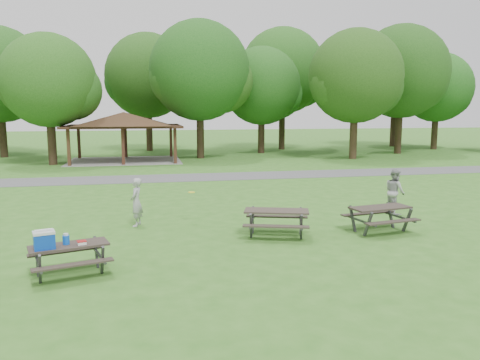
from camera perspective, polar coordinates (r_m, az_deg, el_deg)
name	(u,v)px	position (r m, az deg, el deg)	size (l,w,h in m)	color
ground	(234,244)	(13.88, -0.74, -7.86)	(160.00, 160.00, 0.00)	#326A1E
asphalt_path	(189,177)	(27.47, -6.24, 0.31)	(120.00, 3.20, 0.02)	#4E4E51
pavilion	(124,121)	(37.12, -13.99, 6.97)	(8.60, 7.01, 3.76)	#392314
tree_row_c	(0,77)	(43.70, -27.22, 11.05)	(8.19, 7.80, 10.67)	black
tree_row_d	(50,83)	(36.22, -22.18, 10.85)	(6.93, 6.60, 9.27)	black
tree_row_e	(201,74)	(38.48, -4.80, 12.78)	(8.40, 8.00, 11.02)	black
tree_row_f	(262,88)	(42.97, 2.75, 11.10)	(7.35, 7.00, 9.55)	black
tree_row_g	(356,79)	(38.90, 14.00, 11.85)	(7.77, 7.40, 10.25)	#322216
tree_row_h	(402,74)	(44.84, 19.17, 12.06)	(8.61, 8.20, 11.37)	black
tree_row_i	(438,90)	(50.92, 22.96, 10.12)	(7.14, 6.80, 9.52)	black
tree_deep_b	(149,78)	(46.20, -11.05, 12.07)	(8.40, 8.00, 11.13)	#2F1E15
tree_deep_c	(284,74)	(47.24, 5.33, 12.79)	(8.82, 8.40, 11.90)	black
tree_deep_d	(396,81)	(53.75, 18.49, 11.43)	(8.40, 8.00, 11.27)	black
picnic_table_near	(61,247)	(11.88, -20.95, -7.69)	(2.12, 1.88, 1.25)	#2E2621
picnic_table_middle	(276,216)	(14.65, 4.46, -4.43)	(2.37, 2.11, 0.86)	#332A24
picnic_table_far	(380,213)	(15.80, 16.70, -3.84)	(2.20, 1.89, 0.85)	#2C2420
frisbee_in_flight	(192,192)	(16.23, -5.93, -1.49)	(0.31, 0.31, 0.02)	yellow
frisbee_thrower	(136,202)	(16.22, -12.53, -2.66)	(0.60, 0.39, 1.65)	#A2A2A4
frisbee_catcher	(395,191)	(18.61, 18.35, -1.34)	(0.84, 0.66, 1.73)	#9E9EA1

